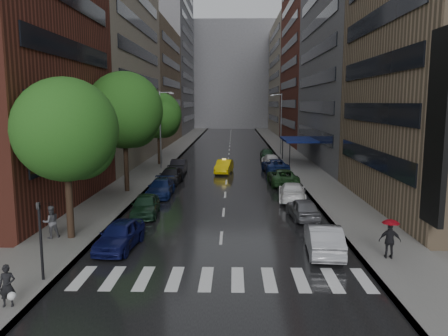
# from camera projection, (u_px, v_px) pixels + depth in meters

# --- Properties ---
(ground) EXTENTS (220.00, 220.00, 0.00)m
(ground) POSITION_uv_depth(u_px,v_px,m) (219.00, 263.00, 21.43)
(ground) COLOR gray
(ground) RESTS_ON ground
(road) EXTENTS (14.00, 140.00, 0.01)m
(road) POSITION_uv_depth(u_px,v_px,m) (229.00, 151.00, 70.87)
(road) COLOR black
(road) RESTS_ON ground
(sidewalk_left) EXTENTS (4.00, 140.00, 0.15)m
(sidewalk_left) POSITION_uv_depth(u_px,v_px,m) (174.00, 150.00, 71.05)
(sidewalk_left) COLOR gray
(sidewalk_left) RESTS_ON ground
(sidewalk_right) EXTENTS (4.00, 140.00, 0.15)m
(sidewalk_right) POSITION_uv_depth(u_px,v_px,m) (285.00, 151.00, 70.66)
(sidewalk_right) COLOR gray
(sidewalk_right) RESTS_ON ground
(crosswalk) EXTENTS (13.15, 2.80, 0.01)m
(crosswalk) POSITION_uv_depth(u_px,v_px,m) (222.00, 279.00, 19.45)
(crosswalk) COLOR silver
(crosswalk) RESTS_ON ground
(buildings_left) EXTENTS (8.00, 108.00, 38.00)m
(buildings_left) POSITION_uv_depth(u_px,v_px,m) (146.00, 56.00, 77.51)
(buildings_left) COLOR maroon
(buildings_left) RESTS_ON ground
(buildings_right) EXTENTS (8.05, 109.10, 36.00)m
(buildings_right) POSITION_uv_depth(u_px,v_px,m) (317.00, 60.00, 74.94)
(buildings_right) COLOR #937A5B
(buildings_right) RESTS_ON ground
(building_far) EXTENTS (40.00, 14.00, 32.00)m
(building_far) POSITION_uv_depth(u_px,v_px,m) (231.00, 76.00, 135.72)
(building_far) COLOR slate
(building_far) RESTS_ON ground
(tree_near) EXTENTS (5.78, 5.78, 9.21)m
(tree_near) POSITION_uv_depth(u_px,v_px,m) (66.00, 130.00, 24.12)
(tree_near) COLOR #382619
(tree_near) RESTS_ON ground
(tree_mid) EXTENTS (6.55, 6.55, 10.44)m
(tree_mid) POSITION_uv_depth(u_px,v_px,m) (124.00, 110.00, 37.11)
(tree_mid) COLOR #382619
(tree_mid) RESTS_ON ground
(tree_far) EXTENTS (5.73, 5.73, 9.13)m
(tree_far) POSITION_uv_depth(u_px,v_px,m) (158.00, 115.00, 53.95)
(tree_far) COLOR #382619
(tree_far) RESTS_ON ground
(taxi) EXTENTS (2.17, 4.68, 1.48)m
(taxi) POSITION_uv_depth(u_px,v_px,m) (224.00, 167.00, 48.62)
(taxi) COLOR #DCB90B
(taxi) RESTS_ON ground
(parked_cars_left) EXTENTS (2.43, 29.74, 1.55)m
(parked_cars_left) POSITION_uv_depth(u_px,v_px,m) (160.00, 188.00, 36.47)
(parked_cars_left) COLOR #0F1349
(parked_cars_left) RESTS_ON ground
(parked_cars_right) EXTENTS (3.00, 43.64, 1.57)m
(parked_cars_right) POSITION_uv_depth(u_px,v_px,m) (281.00, 175.00, 42.71)
(parked_cars_right) COLOR #98989D
(parked_cars_right) RESTS_ON ground
(ped_bag_walker) EXTENTS (0.69, 0.51, 1.63)m
(ped_bag_walker) POSITION_uv_depth(u_px,v_px,m) (8.00, 287.00, 16.43)
(ped_bag_walker) COLOR black
(ped_bag_walker) RESTS_ON sidewalk_left
(ped_black_umbrella) EXTENTS (1.15, 1.10, 2.09)m
(ped_black_umbrella) POSITION_uv_depth(u_px,v_px,m) (51.00, 217.00, 24.76)
(ped_black_umbrella) COLOR #525258
(ped_black_umbrella) RESTS_ON sidewalk_left
(ped_red_umbrella) EXTENTS (1.10, 0.82, 2.01)m
(ped_red_umbrella) POSITION_uv_depth(u_px,v_px,m) (390.00, 235.00, 21.51)
(ped_red_umbrella) COLOR black
(ped_red_umbrella) RESTS_ON sidewalk_right
(traffic_light) EXTENTS (0.18, 0.15, 3.45)m
(traffic_light) POSITION_uv_depth(u_px,v_px,m) (40.00, 233.00, 18.75)
(traffic_light) COLOR black
(traffic_light) RESTS_ON sidewalk_left
(street_lamp_left) EXTENTS (1.74, 0.22, 9.00)m
(street_lamp_left) POSITION_uv_depth(u_px,v_px,m) (161.00, 128.00, 50.53)
(street_lamp_left) COLOR gray
(street_lamp_left) RESTS_ON sidewalk_left
(street_lamp_right) EXTENTS (1.74, 0.22, 9.00)m
(street_lamp_right) POSITION_uv_depth(u_px,v_px,m) (281.00, 122.00, 65.03)
(street_lamp_right) COLOR gray
(street_lamp_right) RESTS_ON sidewalk_right
(awning) EXTENTS (4.00, 8.00, 3.12)m
(awning) POSITION_uv_depth(u_px,v_px,m) (299.00, 140.00, 55.38)
(awning) COLOR navy
(awning) RESTS_ON sidewalk_right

